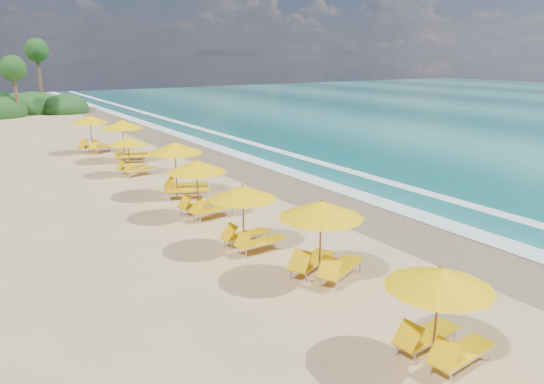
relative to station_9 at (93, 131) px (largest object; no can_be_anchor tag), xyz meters
name	(u,v)px	position (x,y,z in m)	size (l,w,h in m)	color
ground	(272,221)	(2.25, -18.83, -1.44)	(160.00, 160.00, 0.00)	tan
wet_sand	(349,206)	(6.25, -18.83, -1.43)	(4.00, 160.00, 0.01)	#85714F
surf_foam	(394,197)	(8.95, -18.83, -1.41)	(4.00, 160.00, 0.01)	white
station_2	(442,307)	(0.11, -28.97, -0.15)	(2.63, 2.47, 2.30)	olive
station_3	(323,234)	(0.61, -24.25, -0.03)	(3.30, 3.29, 2.51)	olive
station_4	(248,213)	(-0.07, -21.00, -0.14)	(2.60, 2.42, 2.32)	olive
station_5	(201,184)	(0.14, -16.83, -0.07)	(2.85, 2.70, 2.44)	olive
station_6	(180,165)	(0.66, -13.39, 0.03)	(3.36, 3.30, 2.62)	olive
station_7	(131,153)	(0.09, -7.87, -0.22)	(2.62, 2.51, 2.17)	olive
station_8	(127,138)	(0.99, -4.12, 0.03)	(3.36, 3.29, 2.62)	olive
station_9	(93,131)	(0.00, 0.00, 0.00)	(3.44, 3.44, 2.57)	olive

